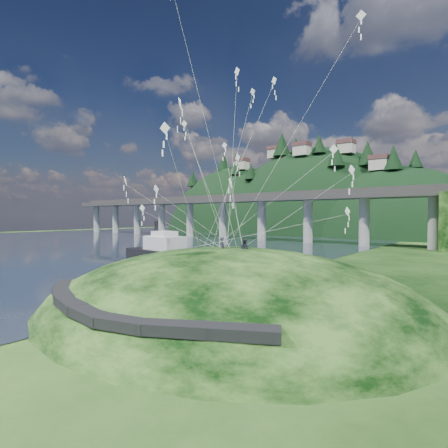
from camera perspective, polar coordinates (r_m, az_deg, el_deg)
The scene contains 10 objects.
ground at distance 35.58m, azimuth -11.36°, elevation -11.43°, with size 320.00×320.00×0.00m, color black.
water at distance 111.86m, azimuth -23.46°, elevation -2.74°, with size 240.00×240.00×0.00m, color #28344A.
grass_hill at distance 32.00m, azimuth 1.18°, elevation -15.66°, with size 36.00×32.00×13.00m.
footpath at distance 23.59m, azimuth -18.00°, elevation -12.92°, with size 22.29×5.84×0.83m.
bridge at distance 106.53m, azimuth 8.70°, elevation 2.38°, with size 160.00×11.00×15.00m.
far_ridge at distance 161.34m, azimuth 12.63°, elevation -4.06°, with size 153.00×70.00×94.50m.
work_barge at distance 55.40m, azimuth -8.22°, elevation -4.96°, with size 20.38×7.32×6.99m.
wooden_dock at distance 43.57m, azimuth -13.89°, elevation -8.43°, with size 15.25×3.47×1.08m.
kite_flyers at distance 30.71m, azimuth 1.89°, elevation -2.30°, with size 2.78×1.45×1.98m.
kite_swarm at distance 32.93m, azimuth 2.46°, elevation 15.39°, with size 20.03×15.67×20.65m.
Camera 1 is at (26.56, -22.31, 7.90)m, focal length 28.00 mm.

